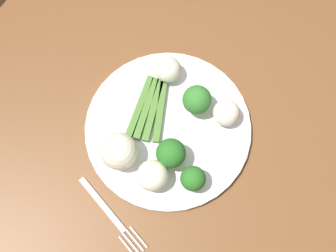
{
  "coord_description": "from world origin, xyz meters",
  "views": [
    {
      "loc": [
        0.24,
        0.1,
        1.44
      ],
      "look_at": [
        0.06,
        -0.02,
        0.77
      ],
      "focal_mm": 42.18,
      "sensor_mm": 36.0,
      "label": 1
    }
  ],
  "objects_px": {
    "plate": "(168,128)",
    "cauliflower_near_fork": "(226,113)",
    "asparagus_bundle": "(150,109)",
    "broccoli_back_right": "(193,179)",
    "broccoli_front_left": "(200,99)",
    "cauliflower_right": "(119,151)",
    "broccoli_left": "(171,153)",
    "cauliflower_back": "(168,70)",
    "dining_table": "(192,126)",
    "cauliflower_mid": "(153,176)",
    "fork": "(112,216)"
  },
  "relations": [
    {
      "from": "cauliflower_right",
      "to": "fork",
      "type": "height_order",
      "value": "cauliflower_right"
    },
    {
      "from": "cauliflower_back",
      "to": "cauliflower_near_fork",
      "type": "xyz_separation_m",
      "value": [
        0.01,
        0.13,
        -0.0
      ]
    },
    {
      "from": "dining_table",
      "to": "broccoli_front_left",
      "type": "relative_size",
      "value": 23.8
    },
    {
      "from": "asparagus_bundle",
      "to": "broccoli_back_right",
      "type": "relative_size",
      "value": 2.49
    },
    {
      "from": "asparagus_bundle",
      "to": "broccoli_front_left",
      "type": "xyz_separation_m",
      "value": [
        -0.05,
        0.07,
        0.03
      ]
    },
    {
      "from": "broccoli_back_right",
      "to": "fork",
      "type": "relative_size",
      "value": 0.32
    },
    {
      "from": "broccoli_back_right",
      "to": "cauliflower_right",
      "type": "distance_m",
      "value": 0.13
    },
    {
      "from": "plate",
      "to": "broccoli_front_left",
      "type": "distance_m",
      "value": 0.08
    },
    {
      "from": "broccoli_front_left",
      "to": "cauliflower_mid",
      "type": "distance_m",
      "value": 0.16
    },
    {
      "from": "cauliflower_right",
      "to": "broccoli_front_left",
      "type": "bearing_deg",
      "value": 157.45
    },
    {
      "from": "cauliflower_near_fork",
      "to": "fork",
      "type": "relative_size",
      "value": 0.29
    },
    {
      "from": "asparagus_bundle",
      "to": "broccoli_left",
      "type": "xyz_separation_m",
      "value": [
        0.05,
        0.08,
        0.03
      ]
    },
    {
      "from": "plate",
      "to": "cauliflower_right",
      "type": "xyz_separation_m",
      "value": [
        0.09,
        -0.04,
        0.04
      ]
    },
    {
      "from": "cauliflower_back",
      "to": "cauliflower_mid",
      "type": "bearing_deg",
      "value": 26.12
    },
    {
      "from": "plate",
      "to": "broccoli_front_left",
      "type": "relative_size",
      "value": 4.76
    },
    {
      "from": "dining_table",
      "to": "cauliflower_near_fork",
      "type": "height_order",
      "value": "cauliflower_near_fork"
    },
    {
      "from": "plate",
      "to": "asparagus_bundle",
      "type": "relative_size",
      "value": 2.31
    },
    {
      "from": "asparagus_bundle",
      "to": "fork",
      "type": "distance_m",
      "value": 0.2
    },
    {
      "from": "cauliflower_back",
      "to": "cauliflower_right",
      "type": "bearing_deg",
      "value": 5.63
    },
    {
      "from": "broccoli_left",
      "to": "cauliflower_right",
      "type": "relative_size",
      "value": 0.97
    },
    {
      "from": "broccoli_left",
      "to": "cauliflower_mid",
      "type": "xyz_separation_m",
      "value": [
        0.05,
        -0.01,
        -0.01
      ]
    },
    {
      "from": "broccoli_back_right",
      "to": "cauliflower_right",
      "type": "xyz_separation_m",
      "value": [
        0.03,
        -0.13,
        0.0
      ]
    },
    {
      "from": "cauliflower_near_fork",
      "to": "broccoli_back_right",
      "type": "bearing_deg",
      "value": 6.05
    },
    {
      "from": "broccoli_back_right",
      "to": "cauliflower_mid",
      "type": "distance_m",
      "value": 0.07
    },
    {
      "from": "cauliflower_back",
      "to": "plate",
      "type": "bearing_deg",
      "value": 33.49
    },
    {
      "from": "plate",
      "to": "cauliflower_mid",
      "type": "bearing_deg",
      "value": 18.39
    },
    {
      "from": "broccoli_front_left",
      "to": "cauliflower_mid",
      "type": "bearing_deg",
      "value": 2.2
    },
    {
      "from": "plate",
      "to": "fork",
      "type": "bearing_deg",
      "value": 1.87
    },
    {
      "from": "broccoli_left",
      "to": "broccoli_front_left",
      "type": "xyz_separation_m",
      "value": [
        -0.11,
        -0.01,
        0.0
      ]
    },
    {
      "from": "cauliflower_right",
      "to": "cauliflower_near_fork",
      "type": "distance_m",
      "value": 0.2
    },
    {
      "from": "plate",
      "to": "broccoli_back_right",
      "type": "bearing_deg",
      "value": 55.99
    },
    {
      "from": "plate",
      "to": "cauliflower_near_fork",
      "type": "relative_size",
      "value": 6.3
    },
    {
      "from": "dining_table",
      "to": "asparagus_bundle",
      "type": "distance_m",
      "value": 0.14
    },
    {
      "from": "dining_table",
      "to": "cauliflower_back",
      "type": "distance_m",
      "value": 0.16
    },
    {
      "from": "broccoli_left",
      "to": "broccoli_back_right",
      "type": "distance_m",
      "value": 0.06
    },
    {
      "from": "cauliflower_right",
      "to": "dining_table",
      "type": "bearing_deg",
      "value": 157.99
    },
    {
      "from": "dining_table",
      "to": "broccoli_front_left",
      "type": "bearing_deg",
      "value": 141.87
    },
    {
      "from": "cauliflower_right",
      "to": "cauliflower_near_fork",
      "type": "height_order",
      "value": "cauliflower_right"
    },
    {
      "from": "cauliflower_right",
      "to": "cauliflower_mid",
      "type": "xyz_separation_m",
      "value": [
        0.0,
        0.07,
        -0.01
      ]
    },
    {
      "from": "asparagus_bundle",
      "to": "cauliflower_back",
      "type": "bearing_deg",
      "value": 169.51
    },
    {
      "from": "broccoli_front_left",
      "to": "cauliflower_right",
      "type": "height_order",
      "value": "cauliflower_right"
    },
    {
      "from": "cauliflower_back",
      "to": "cauliflower_right",
      "type": "xyz_separation_m",
      "value": [
        0.17,
        0.02,
        0.01
      ]
    },
    {
      "from": "cauliflower_right",
      "to": "cauliflower_mid",
      "type": "bearing_deg",
      "value": 87.94
    },
    {
      "from": "cauliflower_near_fork",
      "to": "cauliflower_back",
      "type": "bearing_deg",
      "value": -95.71
    },
    {
      "from": "broccoli_left",
      "to": "broccoli_back_right",
      "type": "height_order",
      "value": "broccoli_left"
    },
    {
      "from": "asparagus_bundle",
      "to": "broccoli_front_left",
      "type": "height_order",
      "value": "broccoli_front_left"
    },
    {
      "from": "broccoli_front_left",
      "to": "cauliflower_right",
      "type": "relative_size",
      "value": 0.98
    },
    {
      "from": "plate",
      "to": "cauliflower_back",
      "type": "xyz_separation_m",
      "value": [
        -0.08,
        -0.06,
        0.03
      ]
    },
    {
      "from": "broccoli_back_right",
      "to": "broccoli_front_left",
      "type": "height_order",
      "value": "broccoli_front_left"
    },
    {
      "from": "broccoli_back_right",
      "to": "broccoli_front_left",
      "type": "bearing_deg",
      "value": -152.49
    }
  ]
}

